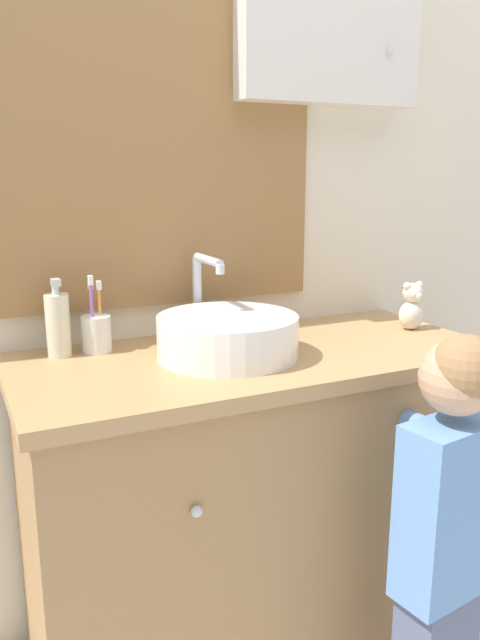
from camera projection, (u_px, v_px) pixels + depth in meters
wall_back at (213, 162)px, 1.69m from camera, size 3.20×0.18×2.50m
vanity_counter at (256, 502)px, 1.63m from camera, size 1.18×0.54×0.82m
sink_basin at (227, 334)px, 1.50m from camera, size 0.34×0.39×0.23m
toothbrush_holder at (96, 332)px, 1.53m from camera, size 0.07×0.07×0.19m
soap_dispenser at (58, 324)px, 1.49m from camera, size 0.06×0.06×0.19m
child_figure at (445, 517)px, 1.31m from camera, size 0.22×0.47×0.95m
teddy_bear at (412, 307)px, 1.75m from camera, size 0.07×0.06×0.14m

